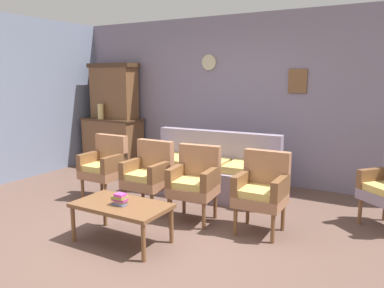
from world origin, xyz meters
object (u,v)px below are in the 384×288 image
side_cabinet (113,142)px  vase_on_cabinet (101,111)px  armchair_near_couch_end (195,180)px  coffee_table (121,208)px  book_stack_on_table (120,199)px  floral_couch (210,172)px  armchair_near_cabinet (262,188)px  armchair_by_doorway (149,173)px  armchair_row_middle (105,164)px

side_cabinet → vase_on_cabinet: vase_on_cabinet is taller
armchair_near_couch_end → coffee_table: 1.00m
vase_on_cabinet → book_stack_on_table: bearing=-44.0°
floral_couch → armchair_near_cabinet: 1.51m
side_cabinet → armchair_by_doorway: bearing=-38.6°
side_cabinet → coffee_table: side_cabinet is taller
armchair_near_couch_end → book_stack_on_table: 1.02m
coffee_table → book_stack_on_table: (0.01, -0.04, 0.11)m
side_cabinet → vase_on_cabinet: size_ratio=4.08×
armchair_row_middle → armchair_near_cabinet: 2.31m
side_cabinet → coffee_table: bearing=-47.1°
armchair_near_cabinet → floral_couch: bearing=139.4°
vase_on_cabinet → book_stack_on_table: (2.51, -2.43, -0.59)m
vase_on_cabinet → coffee_table: vase_on_cabinet is taller
vase_on_cabinet → coffee_table: 3.53m
armchair_near_couch_end → coffee_table: (-0.35, -0.93, -0.12)m
armchair_near_cabinet → coffee_table: size_ratio=0.90×
vase_on_cabinet → armchair_row_middle: vase_on_cabinet is taller
armchair_by_doorway → book_stack_on_table: 1.02m
vase_on_cabinet → coffee_table: bearing=-43.7°
side_cabinet → armchair_by_doorway: (2.06, -1.65, 0.03)m
armchair_near_couch_end → armchair_by_doorway: bearing=180.0°
vase_on_cabinet → armchair_near_cabinet: vase_on_cabinet is taller
vase_on_cabinet → armchair_near_couch_end: size_ratio=0.31×
armchair_near_cabinet → armchair_near_couch_end: bearing=-175.5°
floral_couch → book_stack_on_table: (-0.01, -2.01, 0.16)m
coffee_table → book_stack_on_table: bearing=-69.9°
vase_on_cabinet → armchair_near_cabinet: 3.97m
armchair_by_doorway → armchair_near_couch_end: size_ratio=1.00×
side_cabinet → vase_on_cabinet: bearing=-120.8°
armchair_row_middle → armchair_near_couch_end: 1.50m
floral_couch → armchair_near_couch_end: 1.11m
armchair_near_cabinet → coffee_table: (-1.17, -0.99, -0.12)m
armchair_by_doorway → book_stack_on_table: size_ratio=5.53×
armchair_by_doorway → book_stack_on_table: (0.34, -0.97, -0.02)m
floral_couch → armchair_row_middle: bearing=-140.2°
coffee_table → floral_couch: bearing=89.2°
coffee_table → armchair_by_doorway: bearing=109.5°
armchair_row_middle → armchair_near_cabinet: bearing=-0.1°
armchair_near_cabinet → coffee_table: armchair_near_cabinet is taller
vase_on_cabinet → armchair_by_doorway: size_ratio=0.31×
coffee_table → armchair_near_cabinet: bearing=40.4°
vase_on_cabinet → armchair_row_middle: bearing=-45.7°
armchair_row_middle → armchair_near_cabinet: same height
armchair_near_couch_end → book_stack_on_table: armchair_near_couch_end is taller
vase_on_cabinet → armchair_by_doorway: bearing=-33.9°
armchair_row_middle → armchair_near_cabinet: size_ratio=1.00×
vase_on_cabinet → armchair_row_middle: 2.03m
armchair_row_middle → armchair_near_couch_end: (1.49, -0.07, 0.00)m
armchair_row_middle → armchair_by_doorway: bearing=-4.8°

